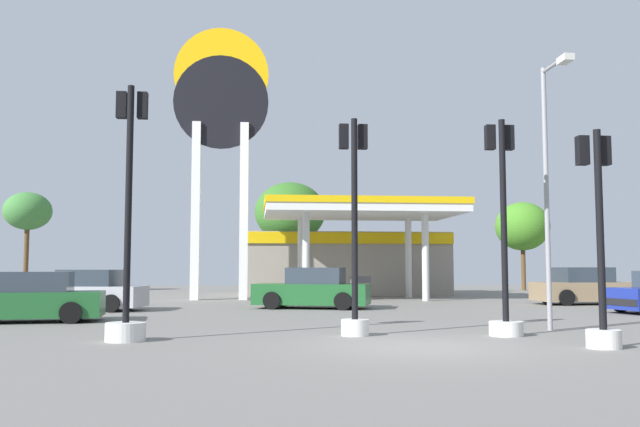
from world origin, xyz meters
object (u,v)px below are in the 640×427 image
car_0 (313,290)px  tree_2 (522,227)px  car_1 (87,292)px  traffic_signal_0 (354,250)px  traffic_signal_1 (600,264)px  car_2 (31,299)px  corner_streetlamp (550,168)px  car_3 (586,288)px  tree_0 (28,212)px  traffic_signal_3 (127,265)px  traffic_signal_2 (504,260)px  tree_1 (290,212)px  station_pole_sign (221,123)px

car_0 → tree_2: bearing=49.2°
car_1 → traffic_signal_0: bearing=-49.3°
tree_2 → traffic_signal_1: bearing=-110.1°
car_2 → corner_streetlamp: size_ratio=0.63×
car_3 → corner_streetlamp: corner_streetlamp is taller
tree_0 → tree_2: 32.14m
car_0 → traffic_signal_0: 10.07m
car_0 → traffic_signal_3: traffic_signal_3 is taller
traffic_signal_1 → tree_2: size_ratio=0.71×
car_3 → traffic_signal_1: (-7.08, -14.33, 0.89)m
car_0 → traffic_signal_0: bearing=-89.6°
car_2 → corner_streetlamp: bearing=-16.7°
traffic_signal_0 → tree_2: 32.36m
traffic_signal_2 → traffic_signal_0: bearing=173.7°
car_1 → tree_0: 21.37m
traffic_signal_1 → tree_1: (-4.29, 30.78, 3.48)m
traffic_signal_1 → corner_streetlamp: (0.57, 3.29, 2.35)m
car_1 → traffic_signal_1: size_ratio=1.02×
car_0 → traffic_signal_2: (3.42, -10.37, 0.99)m
station_pole_sign → car_2: size_ratio=3.21×
car_3 → tree_2: tree_2 is taller
station_pole_sign → traffic_signal_2: size_ratio=2.67×
traffic_signal_1 → tree_2: tree_2 is taller
car_0 → corner_streetlamp: corner_streetlamp is taller
station_pole_sign → traffic_signal_2: (7.24, -17.29, -6.74)m
traffic_signal_2 → car_0: bearing=108.3°
traffic_signal_1 → tree_2: bearing=69.9°
tree_0 → corner_streetlamp: bearing=-52.7°
traffic_signal_3 → corner_streetlamp: corner_streetlamp is taller
station_pole_sign → traffic_signal_3: size_ratio=2.43×
station_pole_sign → traffic_signal_0: (3.89, -16.92, -6.51)m
car_0 → car_3: (11.47, 1.56, 0.00)m
traffic_signal_0 → traffic_signal_2: size_ratio=1.01×
car_3 → traffic_signal_1: bearing=-116.3°
station_pole_sign → car_3: station_pole_sign is taller
traffic_signal_3 → tree_1: size_ratio=0.77×
car_1 → car_3: 19.63m
tree_2 → corner_streetlamp: bearing=-111.2°
car_3 → tree_0: bearing=148.6°
car_2 → tree_2: (24.10, 23.71, 3.62)m
car_0 → corner_streetlamp: bearing=-62.4°
car_0 → car_2: 10.02m
traffic_signal_2 → traffic_signal_3: 8.24m
car_1 → traffic_signal_1: traffic_signal_1 is taller
traffic_signal_0 → tree_0: bearing=119.9°
car_1 → corner_streetlamp: 16.10m
station_pole_sign → tree_0: size_ratio=2.09×
car_3 → tree_1: (-11.37, 16.45, 4.37)m
station_pole_sign → car_2: (-4.57, -12.40, -7.79)m
tree_2 → traffic_signal_2: bearing=-113.3°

